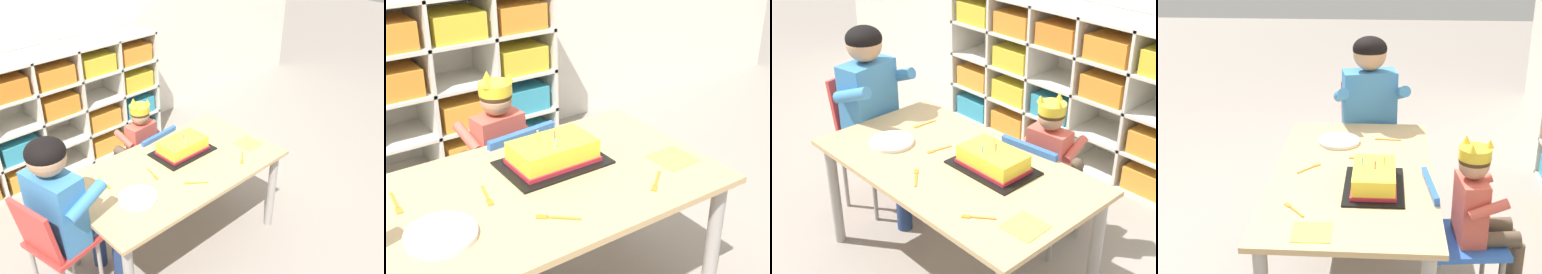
# 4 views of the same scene
# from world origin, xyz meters

# --- Properties ---
(activity_table) EXTENTS (1.31, 0.74, 0.61)m
(activity_table) POSITION_xyz_m (0.00, 0.00, 0.53)
(activity_table) COLOR tan
(activity_table) RESTS_ON ground
(classroom_chair_blue) EXTENTS (0.37, 0.38, 0.65)m
(classroom_chair_blue) POSITION_xyz_m (0.14, 0.45, 0.39)
(classroom_chair_blue) COLOR blue
(classroom_chair_blue) RESTS_ON ground
(child_with_crown) EXTENTS (0.31, 0.31, 0.84)m
(child_with_crown) POSITION_xyz_m (0.13, 0.56, 0.52)
(child_with_crown) COLOR #D15647
(child_with_crown) RESTS_ON ground
(classroom_chair_adult_side) EXTENTS (0.37, 0.37, 0.79)m
(classroom_chair_adult_side) POSITION_xyz_m (-0.81, 0.04, 0.49)
(classroom_chair_adult_side) COLOR red
(classroom_chair_adult_side) RESTS_ON ground
(adult_helper_seated) EXTENTS (0.46, 0.44, 1.09)m
(adult_helper_seated) POSITION_xyz_m (-0.69, 0.06, 0.68)
(adult_helper_seated) COLOR #3D7FBC
(adult_helper_seated) RESTS_ON ground
(birthday_cake_on_tray) EXTENTS (0.38, 0.26, 0.13)m
(birthday_cake_on_tray) POSITION_xyz_m (0.15, 0.10, 0.65)
(birthday_cake_on_tray) COLOR black
(birthday_cake_on_tray) RESTS_ON activity_table
(paper_plate_stack) EXTENTS (0.22, 0.22, 0.02)m
(paper_plate_stack) POSITION_xyz_m (-0.36, -0.09, 0.62)
(paper_plate_stack) COLOR white
(paper_plate_stack) RESTS_ON activity_table
(paper_napkin_square) EXTENTS (0.15, 0.15, 0.00)m
(paper_napkin_square) POSITION_xyz_m (0.54, -0.12, 0.62)
(paper_napkin_square) COLOR #F4DB4C
(paper_napkin_square) RESTS_ON activity_table
(fork_beside_plate_stack) EXTENTS (0.04, 0.13, 0.00)m
(fork_beside_plate_stack) POSITION_xyz_m (-0.15, 0.03, 0.62)
(fork_beside_plate_stack) COLOR orange
(fork_beside_plate_stack) RESTS_ON activity_table
(fork_near_child_seat) EXTENTS (0.12, 0.10, 0.00)m
(fork_near_child_seat) POSITION_xyz_m (0.37, -0.22, 0.62)
(fork_near_child_seat) COLOR orange
(fork_near_child_seat) RESTS_ON activity_table
(fork_near_cake_tray) EXTENTS (0.12, 0.10, 0.00)m
(fork_near_cake_tray) POSITION_xyz_m (-0.03, -0.20, 0.62)
(fork_near_cake_tray) COLOR orange
(fork_near_cake_tray) RESTS_ON activity_table
(fork_by_napkin) EXTENTS (0.03, 0.14, 0.00)m
(fork_by_napkin) POSITION_xyz_m (-0.41, 0.15, 0.62)
(fork_by_napkin) COLOR orange
(fork_by_napkin) RESTS_ON activity_table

